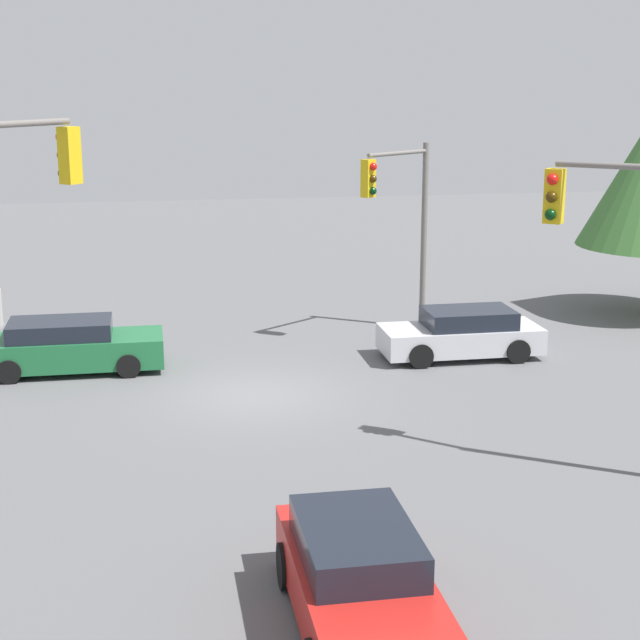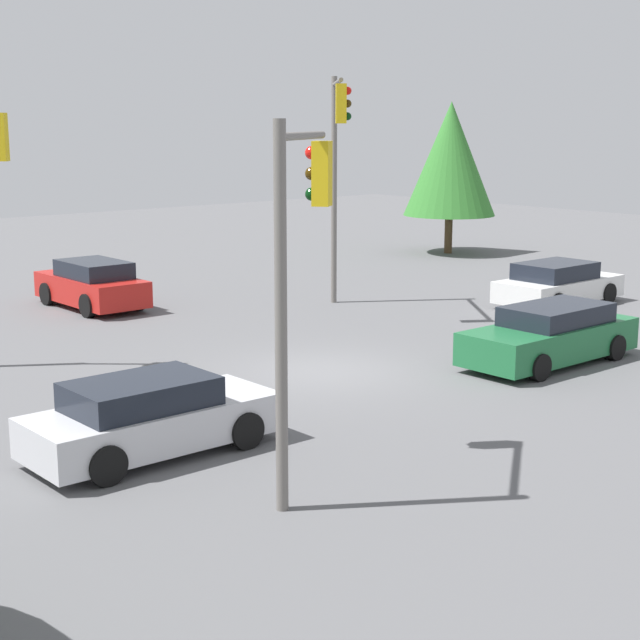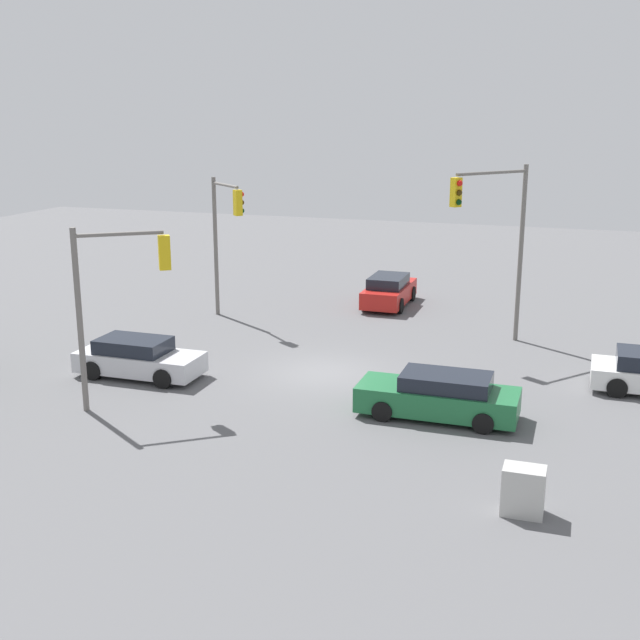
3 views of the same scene
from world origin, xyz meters
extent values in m
plane|color=#5B5B5E|center=(0.00, 0.00, 0.00)|extent=(80.00, 80.00, 0.00)
cube|color=#1E6638|center=(4.52, -2.90, 0.55)|extent=(4.77, 1.77, 0.76)
cube|color=black|center=(4.76, -2.90, 1.15)|extent=(2.62, 1.56, 0.45)
cylinder|color=black|center=(3.04, -3.74, 0.31)|extent=(0.62, 0.22, 0.62)
cylinder|color=black|center=(3.04, -2.06, 0.31)|extent=(0.62, 0.22, 0.62)
cylinder|color=black|center=(6.00, -3.74, 0.31)|extent=(0.62, 0.22, 0.62)
cylinder|color=black|center=(6.00, -2.06, 0.31)|extent=(0.62, 0.22, 0.62)
cylinder|color=black|center=(9.69, 2.43, 0.32)|extent=(0.65, 0.22, 0.65)
cylinder|color=black|center=(9.69, 0.63, 0.32)|extent=(0.65, 0.22, 0.65)
cube|color=red|center=(-0.26, 10.57, 0.58)|extent=(1.76, 4.26, 0.78)
cube|color=black|center=(-0.26, 10.36, 1.22)|extent=(1.55, 2.34, 0.50)
cylinder|color=black|center=(-1.09, 11.89, 0.35)|extent=(0.22, 0.70, 0.70)
cylinder|color=black|center=(0.58, 11.89, 0.35)|extent=(0.22, 0.70, 0.70)
cylinder|color=black|center=(-1.09, 9.25, 0.35)|extent=(0.22, 0.70, 0.70)
cylinder|color=black|center=(0.58, 9.25, 0.35)|extent=(0.22, 0.70, 0.70)
cube|color=silver|center=(-5.93, -2.38, 0.52)|extent=(4.36, 1.75, 0.69)
cube|color=black|center=(-6.15, -2.38, 1.11)|extent=(2.40, 1.54, 0.48)
cylinder|color=black|center=(-4.58, -1.55, 0.33)|extent=(0.66, 0.22, 0.66)
cylinder|color=black|center=(-4.58, -3.21, 0.33)|extent=(0.66, 0.22, 0.66)
cylinder|color=black|center=(-7.29, -1.55, 0.33)|extent=(0.66, 0.22, 0.66)
cylinder|color=black|center=(-7.29, -3.21, 0.33)|extent=(0.66, 0.22, 0.66)
cylinder|color=slate|center=(-5.81, -5.77, 2.82)|extent=(0.18, 0.18, 5.65)
cylinder|color=slate|center=(-4.76, -5.00, 5.40)|extent=(2.17, 1.64, 0.12)
cube|color=gold|center=(-3.71, -4.23, 4.77)|extent=(0.44, 0.43, 1.05)
sphere|color=red|center=(-3.81, -4.09, 5.11)|extent=(0.22, 0.22, 0.22)
sphere|color=#392605|center=(-3.81, -4.09, 4.77)|extent=(0.22, 0.22, 0.22)
sphere|color=black|center=(-3.81, -4.09, 4.44)|extent=(0.22, 0.22, 0.22)
cylinder|color=slate|center=(5.97, 6.41, 3.48)|extent=(0.18, 0.18, 6.96)
cylinder|color=slate|center=(4.88, 5.03, 6.71)|extent=(2.29, 2.83, 0.12)
cube|color=gold|center=(3.78, 3.65, 6.09)|extent=(0.43, 0.44, 1.05)
sphere|color=red|center=(3.92, 3.54, 6.42)|extent=(0.22, 0.22, 0.22)
sphere|color=#392605|center=(3.92, 3.54, 6.09)|extent=(0.22, 0.22, 0.22)
sphere|color=black|center=(3.92, 3.54, 5.75)|extent=(0.22, 0.22, 0.22)
cylinder|color=slate|center=(-7.21, 6.45, 3.08)|extent=(0.18, 0.18, 6.15)
cylinder|color=slate|center=(-6.26, 5.62, 5.90)|extent=(1.97, 1.77, 0.12)
cube|color=gold|center=(-5.32, 4.78, 5.28)|extent=(0.44, 0.44, 1.05)
sphere|color=red|center=(-5.21, 4.91, 5.61)|extent=(0.22, 0.22, 0.22)
sphere|color=#392605|center=(-5.21, 4.91, 5.28)|extent=(0.22, 0.22, 0.22)
sphere|color=black|center=(-5.21, 4.91, 4.94)|extent=(0.22, 0.22, 0.22)
cube|color=#B2B2AD|center=(7.46, -8.22, 0.57)|extent=(0.95, 0.65, 1.14)
camera|label=1|loc=(2.43, 22.54, 7.47)|focal=55.00mm
camera|label=2|loc=(-14.25, -16.42, 5.59)|focal=55.00mm
camera|label=3|loc=(8.36, -25.44, 8.92)|focal=45.00mm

